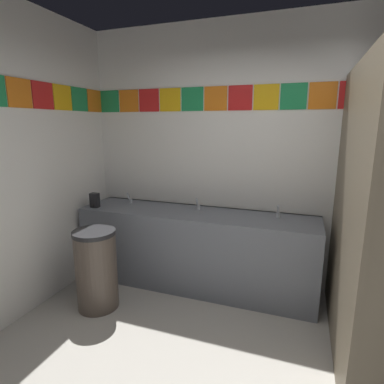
% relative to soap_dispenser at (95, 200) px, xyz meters
% --- Properties ---
extents(wall_back, '(4.41, 0.09, 2.77)m').
position_rel_soap_dispenser_xyz_m(wall_back, '(2.02, 0.52, 0.49)').
color(wall_back, white).
rests_on(wall_back, ground_plane).
extents(vanity_counter, '(2.51, 0.60, 0.82)m').
position_rel_soap_dispenser_xyz_m(vanity_counter, '(1.12, 0.18, -0.48)').
color(vanity_counter, slate).
rests_on(vanity_counter, ground_plane).
extents(faucet_left, '(0.04, 0.10, 0.14)m').
position_rel_soap_dispenser_xyz_m(faucet_left, '(0.29, 0.27, -0.03)').
color(faucet_left, silver).
rests_on(faucet_left, vanity_counter).
extents(faucet_center, '(0.04, 0.10, 0.14)m').
position_rel_soap_dispenser_xyz_m(faucet_center, '(1.12, 0.27, -0.03)').
color(faucet_center, silver).
rests_on(faucet_center, vanity_counter).
extents(faucet_right, '(0.04, 0.10, 0.14)m').
position_rel_soap_dispenser_xyz_m(faucet_right, '(1.96, 0.27, -0.03)').
color(faucet_right, silver).
rests_on(faucet_right, vanity_counter).
extents(soap_dispenser, '(0.09, 0.09, 0.16)m').
position_rel_soap_dispenser_xyz_m(soap_dispenser, '(0.00, 0.00, 0.00)').
color(soap_dispenser, black).
rests_on(soap_dispenser, vanity_counter).
extents(stall_divider, '(0.92, 1.58, 2.16)m').
position_rel_soap_dispenser_xyz_m(stall_divider, '(2.64, -0.58, 0.18)').
color(stall_divider, '#726651').
rests_on(stall_divider, ground_plane).
extents(trash_bin, '(0.39, 0.39, 0.77)m').
position_rel_soap_dispenser_xyz_m(trash_bin, '(0.38, -0.54, -0.52)').
color(trash_bin, brown).
rests_on(trash_bin, ground_plane).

